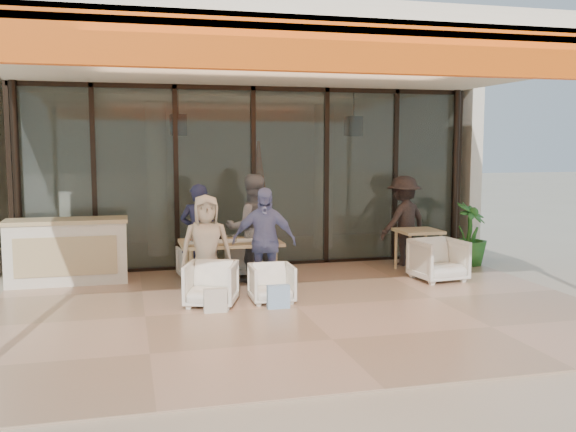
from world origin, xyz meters
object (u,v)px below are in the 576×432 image
Objects in this scene: diner_grey at (252,228)px; standing_woman at (403,221)px; diner_cream at (206,247)px; side_table at (418,236)px; chair_near_right at (272,282)px; host_counter at (67,251)px; dining_table at (230,245)px; diner_periwinkle at (264,242)px; chair_near_left at (211,282)px; chair_far_right at (246,254)px; chair_far_left at (196,261)px; potted_palm at (470,235)px; diner_navy at (199,235)px; side_chair at (438,258)px.

diner_grey is 3.00m from standing_woman.
diner_cream reaches higher than side_table.
chair_near_right is at bearing -153.49° from side_table.
host_counter is 1.24× the size of diner_cream.
diner_periwinkle is at bearing -46.80° from dining_table.
diner_periwinkle reaches higher than chair_near_left.
chair_far_right is at bearing 84.86° from chair_near_left.
chair_near_right is (0.84, -1.90, 0.01)m from chair_far_left.
diner_cream is 2.00× the size of side_table.
side_table reaches higher than chair_far_right.
chair_near_left is 1.13× the size of chair_near_right.
host_counter is 2.90m from diner_grey.
dining_table is 1.31× the size of potted_palm.
standing_woman is (3.76, 0.19, 0.52)m from chair_far_left.
side_chair is (3.74, -0.70, -0.41)m from diner_navy.
potted_palm is (4.91, -0.13, 0.28)m from chair_far_left.
side_chair reaches higher than chair_near_right.
diner_navy reaches higher than dining_table.
diner_navy reaches higher than host_counter.
side_table reaches higher than chair_near_right.
diner_cream reaches higher than dining_table.
diner_periwinkle reaches higher than side_chair.
chair_near_left is (0.00, -1.90, 0.05)m from chair_far_left.
diner_periwinkle is at bearing 49.48° from chair_near_left.
potted_palm is (4.07, 1.77, 0.27)m from chair_near_right.
chair_near_left reaches higher than chair_near_right.
diner_periwinkle is (0.00, -1.40, 0.42)m from chair_far_right.
diner_grey is at bearing -179.11° from side_table.
side_table is at bearing 31.89° from diner_periwinkle.
diner_periwinkle is at bearing 146.30° from diner_navy.
diner_grey is at bearing -10.67° from standing_woman.
chair_near_left is at bearing -175.28° from side_chair.
chair_near_right is at bearing -76.17° from diner_periwinkle.
diner_navy is at bearing 163.50° from side_chair.
chair_far_right is 0.96× the size of side_chair.
chair_near_right is (2.84, -1.92, -0.23)m from host_counter.
side_table is at bearing -4.71° from host_counter.
chair_far_right is at bearing -135.97° from diner_navy.
potted_palm is at bearing -174.60° from chair_far_right.
side_table is (2.90, 0.05, -0.23)m from diner_grey.
diner_periwinkle is (0.84, 0.50, 0.45)m from chair_near_left.
potted_palm is (6.90, -0.15, 0.04)m from host_counter.
standing_woman is (2.92, 1.59, 0.03)m from diner_periwinkle.
host_counter reaches higher than chair_near_right.
diner_navy reaches higher than side_table.
diner_cream is 1.95× the size of side_chair.
standing_woman is (3.76, 2.09, 0.48)m from chair_near_left.
standing_woman is 1.42× the size of potted_palm.
host_counter is 2.60m from dining_table.
chair_far_right is 0.47× the size of diner_periwinkle.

